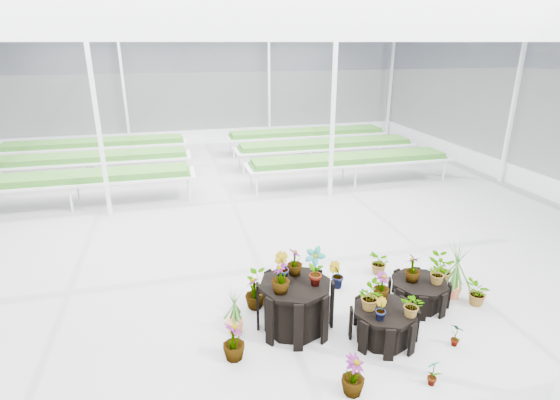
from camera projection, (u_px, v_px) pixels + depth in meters
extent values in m
plane|color=gray|center=(255.00, 276.00, 8.31)|extent=(24.00, 24.00, 0.00)
cylinder|color=black|center=(295.00, 305.00, 6.70)|extent=(1.34, 1.34, 0.78)
cylinder|color=black|center=(384.00, 324.00, 6.48)|extent=(1.22, 1.22, 0.51)
cylinder|color=black|center=(418.00, 293.00, 7.36)|extent=(1.26, 1.26, 0.44)
imported|color=#346623|center=(281.00, 267.00, 6.56)|extent=(0.29, 0.32, 0.46)
imported|color=#346623|center=(315.00, 267.00, 6.42)|extent=(0.38, 0.39, 0.62)
imported|color=#346623|center=(295.00, 262.00, 6.74)|extent=(0.27, 0.27, 0.44)
imported|color=#346623|center=(281.00, 278.00, 6.25)|extent=(0.31, 0.31, 0.48)
imported|color=#346623|center=(369.00, 296.00, 6.34)|extent=(0.36, 0.41, 0.42)
imported|color=#346623|center=(413.00, 305.00, 6.17)|extent=(0.43, 0.42, 0.36)
imported|color=#346623|center=(382.00, 286.00, 6.58)|extent=(0.33, 0.33, 0.44)
imported|color=#346623|center=(380.00, 309.00, 6.11)|extent=(0.17, 0.20, 0.34)
imported|color=#346623|center=(413.00, 269.00, 7.21)|extent=(0.28, 0.28, 0.46)
imported|color=#346623|center=(437.00, 273.00, 7.17)|extent=(0.33, 0.37, 0.39)
imported|color=#346623|center=(413.00, 265.00, 7.34)|extent=(0.16, 0.23, 0.44)
imported|color=#346623|center=(234.00, 341.00, 6.06)|extent=(0.41, 0.41, 0.57)
imported|color=#346623|center=(255.00, 292.00, 7.24)|extent=(0.47, 0.47, 0.59)
imported|color=#346623|center=(353.00, 376.00, 5.45)|extent=(0.43, 0.43, 0.54)
imported|color=#346623|center=(433.00, 372.00, 5.62)|extent=(0.24, 0.19, 0.40)
imported|color=#346623|center=(456.00, 335.00, 6.34)|extent=(0.22, 0.24, 0.39)
imported|color=#346623|center=(478.00, 293.00, 7.32)|extent=(0.56, 0.55, 0.47)
imported|color=#346623|center=(441.00, 269.00, 8.00)|extent=(0.65, 0.64, 0.55)
imported|color=#346623|center=(380.00, 263.00, 8.31)|extent=(0.39, 0.44, 0.48)
imported|color=#346623|center=(336.00, 275.00, 7.86)|extent=(0.35, 0.33, 0.50)
imported|color=#346623|center=(260.00, 288.00, 7.39)|extent=(0.62, 0.58, 0.55)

